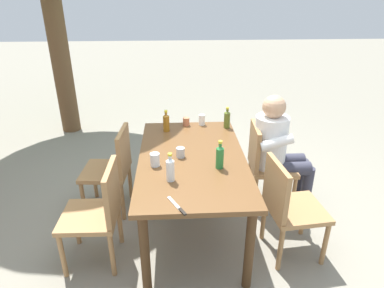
{
  "coord_description": "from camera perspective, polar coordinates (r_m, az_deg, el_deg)",
  "views": [
    {
      "loc": [
        -2.58,
        0.14,
        2.1
      ],
      "look_at": [
        0.0,
        0.0,
        0.88
      ],
      "focal_mm": 31.59,
      "sensor_mm": 36.0,
      "label": 1
    }
  ],
  "objects": [
    {
      "name": "chair_far_left",
      "position": [
        2.81,
        -15.45,
        -10.71
      ],
      "size": [
        0.45,
        0.45,
        0.87
      ],
      "color": "#A37547",
      "rests_on": "ground_plane"
    },
    {
      "name": "cup_steel",
      "position": [
        2.89,
        -1.96,
        -1.42
      ],
      "size": [
        0.07,
        0.07,
        0.09
      ],
      "primitive_type": "cylinder",
      "color": "#B2B7BC",
      "rests_on": "dining_table"
    },
    {
      "name": "bottle_olive",
      "position": [
        3.49,
        5.93,
        4.24
      ],
      "size": [
        0.06,
        0.06,
        0.22
      ],
      "color": "#566623",
      "rests_on": "dining_table"
    },
    {
      "name": "chair_far_right",
      "position": [
        3.4,
        -13.2,
        -3.65
      ],
      "size": [
        0.47,
        0.47,
        0.87
      ],
      "color": "#A37547",
      "rests_on": "ground_plane"
    },
    {
      "name": "bottle_amber",
      "position": [
        3.4,
        -4.37,
        3.68
      ],
      "size": [
        0.06,
        0.06,
        0.22
      ],
      "color": "#996019",
      "rests_on": "dining_table"
    },
    {
      "name": "chair_near_right",
      "position": [
        3.48,
        12.23,
        -2.9
      ],
      "size": [
        0.47,
        0.47,
        0.87
      ],
      "color": "#A37547",
      "rests_on": "ground_plane"
    },
    {
      "name": "person_in_white_shirt",
      "position": [
        3.43,
        14.26,
        -0.41
      ],
      "size": [
        0.47,
        0.61,
        1.18
      ],
      "color": "white",
      "rests_on": "ground_plane"
    },
    {
      "name": "table_knife",
      "position": [
        2.28,
        -2.38,
        -10.58
      ],
      "size": [
        0.22,
        0.13,
        0.01
      ],
      "color": "silver",
      "rests_on": "dining_table"
    },
    {
      "name": "bottle_clear",
      "position": [
        2.53,
        -3.69,
        -4.21
      ],
      "size": [
        0.06,
        0.06,
        0.23
      ],
      "color": "white",
      "rests_on": "dining_table"
    },
    {
      "name": "cup_white",
      "position": [
        3.56,
        1.68,
        4.1
      ],
      "size": [
        0.06,
        0.06,
        0.11
      ],
      "primitive_type": "cylinder",
      "color": "white",
      "rests_on": "dining_table"
    },
    {
      "name": "cup_glass",
      "position": [
        2.76,
        -6.28,
        -2.64
      ],
      "size": [
        0.08,
        0.08,
        0.11
      ],
      "primitive_type": "cylinder",
      "color": "silver",
      "rests_on": "dining_table"
    },
    {
      "name": "cup_terracotta",
      "position": [
        3.55,
        -0.99,
        3.82
      ],
      "size": [
        0.07,
        0.07,
        0.09
      ],
      "primitive_type": "cylinder",
      "color": "#BC6B47",
      "rests_on": "dining_table"
    },
    {
      "name": "bottle_green",
      "position": [
        2.7,
        4.72,
        -2.09
      ],
      "size": [
        0.06,
        0.06,
        0.24
      ],
      "color": "#287A38",
      "rests_on": "dining_table"
    },
    {
      "name": "chair_near_left",
      "position": [
        2.88,
        15.87,
        -9.78
      ],
      "size": [
        0.48,
        0.48,
        0.87
      ],
      "color": "#A37547",
      "rests_on": "ground_plane"
    },
    {
      "name": "ground_plane",
      "position": [
        3.33,
        0.0,
        -13.76
      ],
      "size": [
        24.0,
        24.0,
        0.0
      ],
      "primitive_type": "plane",
      "color": "gray"
    },
    {
      "name": "dining_table",
      "position": [
        2.96,
        0.0,
        -3.73
      ],
      "size": [
        1.6,
        0.91,
        0.76
      ],
      "color": "brown",
      "rests_on": "ground_plane"
    }
  ]
}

